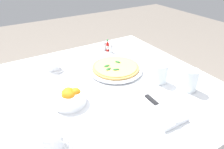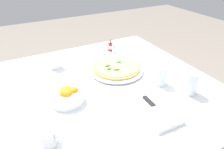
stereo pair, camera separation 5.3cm
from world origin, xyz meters
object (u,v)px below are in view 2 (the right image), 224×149
salt_shaker (114,49)px  water_glass_left_edge (191,84)px  dinner_knife (156,108)px  citrus_bowl (67,96)px  pizza (116,67)px  coffee_cup_near_left (47,138)px  napkin_folded (155,110)px  hot_sauce_bottle (111,46)px  coffee_cup_back_corner (55,63)px  pizza_plate (116,69)px  pepper_shaker (107,46)px  water_glass_near_right (161,76)px

salt_shaker → water_glass_left_edge: bearing=9.7°
dinner_knife → citrus_bowl: 0.39m
pizza → coffee_cup_near_left: coffee_cup_near_left is taller
napkin_folded → dinner_knife: 0.01m
water_glass_left_edge → dinner_knife: size_ratio=0.57×
pizza → hot_sauce_bottle: 0.28m
pizza → hot_sauce_bottle: size_ratio=3.18×
coffee_cup_back_corner → napkin_folded: bearing=25.1°
pizza → hot_sauce_bottle: (-0.26, 0.10, 0.01)m
pizza_plate → citrus_bowl: citrus_bowl is taller
napkin_folded → pepper_shaker: bearing=171.8°
coffee_cup_near_left → napkin_folded: coffee_cup_near_left is taller
water_glass_left_edge → pepper_shaker: water_glass_left_edge is taller
citrus_bowl → napkin_folded: bearing=50.5°
water_glass_near_right → pepper_shaker: bearing=-174.9°
pizza → coffee_cup_back_corner: 0.36m
water_glass_left_edge → hot_sauce_bottle: bearing=-169.8°
pizza_plate → water_glass_left_edge: water_glass_left_edge is taller
pizza_plate → water_glass_left_edge: (0.34, 0.21, 0.04)m
coffee_cup_back_corner → hot_sauce_bottle: 0.40m
coffee_cup_near_left → water_glass_near_right: 0.61m
coffee_cup_near_left → citrus_bowl: bearing=146.0°
hot_sauce_bottle → napkin_folded: bearing=-10.9°
hot_sauce_bottle → pepper_shaker: 0.03m
coffee_cup_near_left → pepper_shaker: (-0.62, 0.55, -0.00)m
water_glass_left_edge → napkin_folded: water_glass_left_edge is taller
pizza → napkin_folded: 0.38m
water_glass_near_right → hot_sauce_bottle: (-0.48, -0.03, -0.01)m
citrus_bowl → hot_sauce_bottle: size_ratio=1.81×
pizza_plate → pizza: 0.01m
water_glass_left_edge → pepper_shaker: (-0.63, -0.12, -0.02)m
pizza → hot_sauce_bottle: hot_sauce_bottle is taller
water_glass_left_edge → pepper_shaker: bearing=-169.4°
citrus_bowl → water_glass_left_edge: bearing=68.4°
napkin_folded → hot_sauce_bottle: 0.65m
water_glass_near_right → salt_shaker: 0.45m
napkin_folded → salt_shaker: size_ratio=3.97×
hot_sauce_bottle → pizza_plate: bearing=-20.8°
coffee_cup_near_left → salt_shaker: (-0.57, 0.57, -0.00)m
coffee_cup_near_left → pepper_shaker: 0.83m
water_glass_near_right → citrus_bowl: water_glass_near_right is taller
pizza_plate → salt_shaker: (-0.23, 0.11, 0.01)m
coffee_cup_near_left → water_glass_left_edge: (0.01, 0.67, 0.02)m
coffee_cup_back_corner → coffee_cup_near_left: 0.56m
pizza → napkin_folded: bearing=-3.7°
napkin_folded → citrus_bowl: 0.39m
hot_sauce_bottle → salt_shaker: hot_sauce_bottle is taller
pepper_shaker → citrus_bowl: bearing=-44.3°
pizza → pepper_shaker: pepper_shaker is taller
water_glass_near_right → hot_sauce_bottle: size_ratio=1.24×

